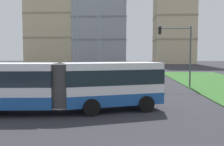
{
  "coord_description": "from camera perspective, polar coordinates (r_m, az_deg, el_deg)",
  "views": [
    {
      "loc": [
        1.05,
        -5.35,
        3.53
      ],
      "look_at": [
        0.07,
        12.78,
        2.2
      ],
      "focal_mm": 41.39,
      "sensor_mm": 36.0,
      "label": 1
    }
  ],
  "objects": [
    {
      "name": "apartment_tower_west",
      "position": [
        117.26,
        -12.54,
        12.02
      ],
      "size": [
        21.45,
        18.89,
        39.35
      ],
      "color": "beige",
      "rests_on": "ground"
    },
    {
      "name": "articulated_bus",
      "position": [
        16.01,
        -10.02,
        -2.61
      ],
      "size": [
        11.89,
        5.08,
        3.0
      ],
      "color": "white",
      "rests_on": "ground"
    },
    {
      "name": "apartment_tower_westcentre",
      "position": [
        111.52,
        -2.53,
        11.63
      ],
      "size": [
        21.95,
        16.03,
        35.88
      ],
      "color": "#9EA3AD",
      "rests_on": "ground"
    },
    {
      "name": "traffic_light_far_right",
      "position": [
        27.93,
        14.77,
        5.73
      ],
      "size": [
        3.57,
        0.28,
        6.4
      ],
      "color": "#474C51",
      "rests_on": "ground"
    }
  ]
}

